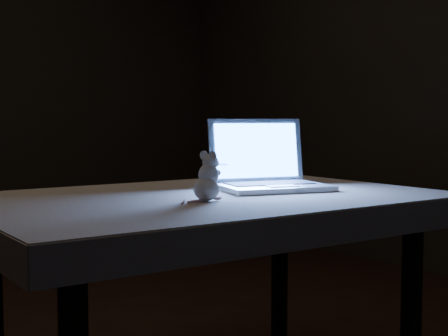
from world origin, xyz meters
TOP-DOWN VIEW (x-y plane):
  - table at (0.11, -0.49)m, footprint 1.30×0.88m
  - tablecloth at (0.14, -0.53)m, footprint 1.48×1.13m
  - laptop at (0.35, -0.51)m, footprint 0.40×0.37m
  - plush_mouse at (0.03, -0.60)m, footprint 0.10×0.10m

SIDE VIEW (x-z plane):
  - table at x=0.11m, z-range 0.00..0.67m
  - tablecloth at x=0.14m, z-range 0.59..0.68m
  - plush_mouse at x=0.03m, z-range 0.68..0.81m
  - laptop at x=0.35m, z-range 0.68..0.90m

